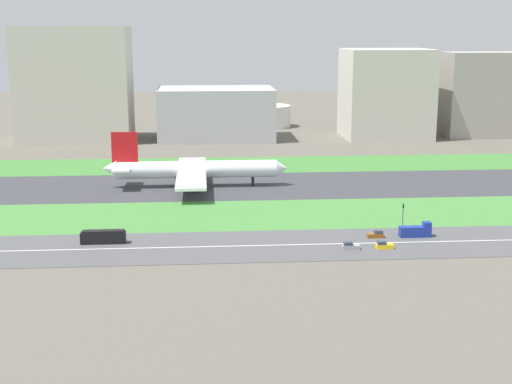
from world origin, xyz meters
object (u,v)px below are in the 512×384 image
Objects in this scene: car_1 at (376,234)px; terminal_building at (75,84)px; car_0 at (384,245)px; fuel_tank_west at (268,116)px; hangar_building at (216,114)px; office_tower at (386,94)px; bus_0 at (103,237)px; airliner at (192,170)px; car_2 at (350,246)px; truck_0 at (416,231)px; traffic_light at (403,214)px; cargo_warehouse at (496,94)px.

terminal_building reaches higher than car_1.
fuel_tank_west is at bearing -88.11° from car_0.
car_0 is 237.19m from fuel_tank_west.
office_tower reaches higher than hangar_building.
bus_0 is (-71.61, 10.00, 0.90)m from car_0.
airliner is at bearing -95.44° from hangar_building.
office_tower reaches higher than car_1.
office_tower reaches higher than car_2.
hangar_building reaches higher than car_1.
truck_0 is 8.54m from traffic_light.
car_0 is 196.13m from hangar_building.
car_1 is 227.21m from fuel_tank_west.
fuel_tank_west is (-17.64, 219.01, 1.79)m from traffic_light.
car_2 is at bearing -81.24° from hangar_building.
car_2 is 224.53m from cargo_warehouse.
cargo_warehouse is (114.58, 192.00, 20.58)m from car_2.
truck_0 is 0.15× the size of terminal_building.
office_tower is at bearing 78.51° from truck_0.
terminal_building is 111.43m from fuel_tank_west.
bus_0 is 0.26× the size of office_tower.
car_0 is at bearing -180.00° from car_2.
hangar_building is at bearing -124.02° from fuel_tank_west.
traffic_light is at bearing 5.61° from bus_0.
hangar_building is at bearing -78.75° from car_0.
bus_0 is 81.84m from traffic_light.
truck_0 is 0.32× the size of fuel_tank_west.
traffic_light is (9.39, 7.99, 3.37)m from car_1.
cargo_warehouse is (105.53, 182.00, 20.58)m from car_1.
hangar_building is at bearing 84.56° from airliner.
airliner is at bearing 131.58° from truck_0.
office_tower is (56.90, 192.00, 21.41)m from car_2.
fuel_tank_west is (-8.25, 227.00, 5.16)m from car_1.
car_1 is at bearing -59.35° from terminal_building.
car_2 is at bearing 0.00° from car_0.
fuel_tank_west reaches higher than traffic_light.
terminal_building reaches higher than hangar_building.
airliner is 14.77× the size of car_1.
office_tower reaches higher than traffic_light.
hangar_building reaches higher than truck_0.
cargo_warehouse is at bearing -120.83° from car_2.
car_0 is at bearing -138.41° from truck_0.
fuel_tank_west is (-7.84, 237.00, 5.16)m from car_0.
bus_0 is at bearing -100.40° from hangar_building.
fuel_tank_west is (-113.78, 45.00, -15.42)m from cargo_warehouse.
hangar_building is at bearing 79.60° from bus_0.
car_0 is 10.01m from car_1.
truck_0 is at bearing -56.89° from terminal_building.
car_2 is 194.63m from hangar_building.
truck_0 is 10.88m from car_1.
bus_0 is 0.21× the size of terminal_building.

